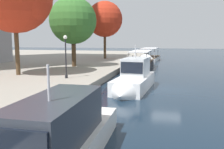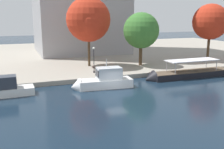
% 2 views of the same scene
% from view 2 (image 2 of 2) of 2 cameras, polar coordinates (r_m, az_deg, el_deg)
% --- Properties ---
extents(ground_plane, '(220.00, 220.00, 0.00)m').
position_cam_2_polar(ground_plane, '(33.06, 0.96, -3.97)').
color(ground_plane, '#142333').
extents(dock_promenade, '(120.00, 55.00, 0.67)m').
position_cam_2_polar(dock_promenade, '(64.86, -10.34, 4.32)').
color(dock_promenade, gray).
rests_on(dock_promenade, ground_plane).
extents(motor_yacht_2, '(8.40, 3.13, 4.71)m').
position_cam_2_polar(motor_yacht_2, '(35.11, -2.25, -1.69)').
color(motor_yacht_2, white).
rests_on(motor_yacht_2, ground_plane).
extents(tour_boat_3, '(15.21, 3.09, 3.87)m').
position_cam_2_polar(tour_boat_3, '(42.86, 15.85, -0.15)').
color(tour_boat_3, black).
rests_on(tour_boat_3, ground_plane).
extents(mooring_bollard_1, '(0.30, 0.30, 0.70)m').
position_cam_2_polar(mooring_bollard_1, '(37.16, -21.76, -1.36)').
color(mooring_bollard_1, '#2D2D33').
rests_on(mooring_bollard_1, dock_promenade).
extents(lamp_post, '(0.37, 0.37, 4.09)m').
position_cam_2_polar(lamp_post, '(41.14, -3.99, 3.65)').
color(lamp_post, black).
rests_on(lamp_post, dock_promenade).
extents(tree_1, '(6.42, 6.42, 9.52)m').
position_cam_2_polar(tree_1, '(47.54, 6.44, 9.48)').
color(tree_1, '#4C3823').
rests_on(tree_1, dock_promenade).
extents(tree_3, '(7.02, 6.96, 11.22)m').
position_cam_2_polar(tree_3, '(55.44, 20.54, 11.00)').
color(tree_3, '#4C3823').
rests_on(tree_3, dock_promenade).
extents(tree_4, '(7.76, 7.95, 12.11)m').
position_cam_2_polar(tree_4, '(46.20, -4.97, 11.77)').
color(tree_4, '#4C3823').
rests_on(tree_4, dock_promenade).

